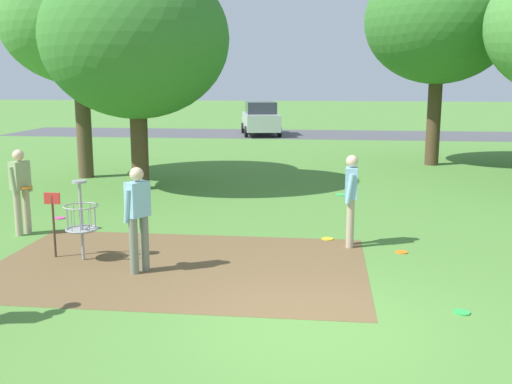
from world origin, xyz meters
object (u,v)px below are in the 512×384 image
(player_waiting_right, at_px, (138,213))
(frisbee_mid_grass, at_px, (462,312))
(disc_golf_basket, at_px, (78,217))
(tree_near_right, at_px, (136,39))
(frisbee_by_tee, at_px, (327,239))
(tree_far_left, at_px, (439,21))
(player_waiting_left, at_px, (351,195))
(parked_car_leftmost, at_px, (261,118))
(tree_near_left, at_px, (78,18))
(frisbee_far_left, at_px, (60,218))
(frisbee_near_basket, at_px, (401,252))
(player_foreground_watching, at_px, (21,187))

(player_waiting_right, height_order, frisbee_mid_grass, player_waiting_right)
(disc_golf_basket, bearing_deg, tree_near_right, 98.86)
(tree_near_right, bearing_deg, frisbee_by_tee, -42.58)
(frisbee_mid_grass, height_order, tree_far_left, tree_far_left)
(player_waiting_left, height_order, parked_car_leftmost, parked_car_leftmost)
(disc_golf_basket, relative_size, player_waiting_right, 0.81)
(frisbee_mid_grass, height_order, tree_near_left, tree_near_left)
(player_waiting_left, relative_size, frisbee_by_tee, 7.32)
(disc_golf_basket, height_order, frisbee_by_tee, disc_golf_basket)
(frisbee_far_left, xyz_separation_m, tree_far_left, (9.71, 9.71, 5.06))
(frisbee_near_basket, distance_m, tree_near_right, 9.59)
(frisbee_by_tee, distance_m, frisbee_mid_grass, 3.94)
(tree_near_left, relative_size, tree_far_left, 0.95)
(player_waiting_left, bearing_deg, player_waiting_right, -150.51)
(player_waiting_left, bearing_deg, tree_near_right, 137.16)
(frisbee_near_basket, xyz_separation_m, tree_near_right, (-6.60, 5.60, 4.13))
(disc_golf_basket, distance_m, tree_near_left, 9.99)
(disc_golf_basket, distance_m, frisbee_near_basket, 5.71)
(player_foreground_watching, bearing_deg, tree_far_left, 48.56)
(parked_car_leftmost, bearing_deg, tree_near_left, -104.38)
(frisbee_by_tee, height_order, tree_near_left, tree_near_left)
(player_waiting_right, xyz_separation_m, tree_near_left, (-4.62, 8.97, 3.91))
(frisbee_near_basket, relative_size, parked_car_leftmost, 0.05)
(parked_car_leftmost, bearing_deg, frisbee_by_tee, -80.26)
(frisbee_by_tee, relative_size, tree_far_left, 0.03)
(frisbee_far_left, bearing_deg, frisbee_mid_grass, -30.64)
(frisbee_by_tee, distance_m, frisbee_far_left, 6.05)
(disc_golf_basket, distance_m, frisbee_by_tee, 4.67)
(player_waiting_left, xyz_separation_m, parked_car_leftmost, (-4.15, 22.21, -0.05))
(parked_car_leftmost, bearing_deg, tree_far_left, -55.80)
(disc_golf_basket, height_order, player_waiting_left, player_waiting_left)
(player_waiting_right, height_order, frisbee_far_left, player_waiting_right)
(tree_near_left, bearing_deg, tree_near_right, -36.87)
(player_waiting_left, bearing_deg, frisbee_by_tee, 133.99)
(frisbee_mid_grass, bearing_deg, tree_near_right, 130.14)
(parked_car_leftmost, bearing_deg, frisbee_mid_grass, -77.71)
(frisbee_by_tee, xyz_separation_m, tree_near_right, (-5.28, 4.85, 4.13))
(frisbee_by_tee, bearing_deg, tree_near_right, 137.42)
(frisbee_near_basket, distance_m, frisbee_mid_grass, 2.80)
(disc_golf_basket, height_order, tree_near_right, tree_near_right)
(frisbee_near_basket, bearing_deg, frisbee_mid_grass, -80.66)
(player_waiting_left, height_order, frisbee_near_basket, player_waiting_left)
(frisbee_by_tee, bearing_deg, disc_golf_basket, -156.60)
(player_waiting_left, height_order, frisbee_mid_grass, player_waiting_left)
(tree_near_right, bearing_deg, player_foreground_watching, -98.53)
(frisbee_near_basket, xyz_separation_m, parked_car_leftmost, (-5.06, 22.54, 0.91))
(frisbee_near_basket, bearing_deg, tree_near_left, 140.56)
(tree_far_left, height_order, parked_car_leftmost, tree_far_left)
(frisbee_by_tee, relative_size, parked_car_leftmost, 0.05)
(player_waiting_left, relative_size, frisbee_mid_grass, 7.69)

